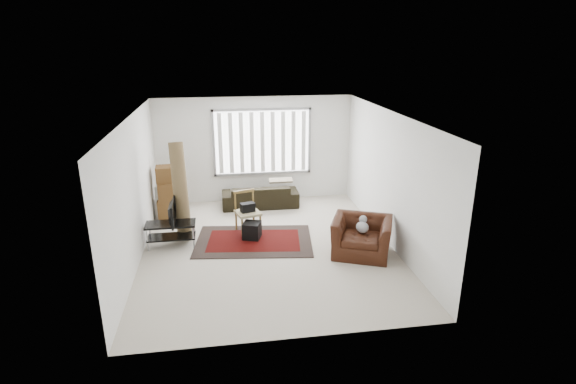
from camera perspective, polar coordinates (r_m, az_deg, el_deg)
The scene contains 11 objects.
room at distance 9.13m, azimuth -2.81°, elevation 4.37°, with size 6.00×6.02×2.71m.
persian_rug at distance 9.53m, azimuth -4.35°, elevation -6.20°, with size 2.59×1.89×0.02m.
tv_stand at distance 9.48m, azimuth -14.65°, elevation -4.63°, with size 1.00×0.45×0.50m.
tv at distance 9.34m, azimuth -14.83°, elevation -2.53°, with size 0.81×0.11×0.47m, color black.
subwoofer at distance 9.58m, azimuth -4.60°, elevation -4.86°, with size 0.35×0.35×0.35m, color black.
moving_boxes at distance 10.95m, azimuth -15.01°, elevation -0.24°, with size 0.54×0.50×1.25m.
white_flatpack at distance 10.94m, azimuth -14.97°, elevation -1.36°, with size 0.60×0.09×0.76m, color silver.
rolled_rug at distance 9.68m, azimuth -13.50°, elevation 0.17°, with size 0.30×0.30×2.03m, color brown.
sofa at distance 11.38m, azimuth -3.57°, elevation -0.04°, with size 1.91×0.83×0.74m, color black.
side_chair at distance 9.81m, azimuth -5.17°, elevation -2.35°, with size 0.61×0.61×0.92m.
armchair at distance 8.94m, azimuth 9.35°, elevation -5.28°, with size 1.42×1.34×0.84m.
Camera 1 is at (-0.88, -8.29, 4.01)m, focal length 28.00 mm.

